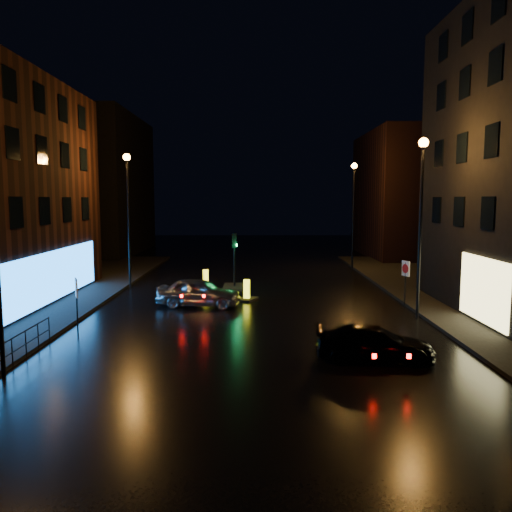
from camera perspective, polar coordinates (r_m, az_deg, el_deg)
The scene contains 14 objects.
ground at distance 18.04m, azimuth -0.45°, elevation -11.52°, with size 120.00×120.00×0.00m, color black.
building_far_left at distance 54.60m, azimuth -17.42°, elevation 7.72°, with size 8.00×16.00×14.00m, color black.
building_far_right at distance 51.36m, azimuth 16.88°, elevation 6.71°, with size 8.00×14.00×12.00m, color black.
street_lamp_lfar at distance 32.14m, azimuth -14.43°, elevation 6.28°, with size 0.44×0.44×8.37m.
street_lamp_rnear at distance 24.40m, azimuth 18.39°, elevation 6.13°, with size 0.44×0.44×8.37m.
street_lamp_rfar at distance 39.90m, azimuth 11.09°, elevation 6.37°, with size 0.44×0.44×8.37m.
traffic_signal at distance 31.59m, azimuth -2.47°, elevation -2.74°, with size 1.40×2.40×3.45m.
guard_railing at distance 18.71m, azimuth -26.13°, elevation -9.18°, with size 0.05×6.04×1.00m.
silver_hatchback at distance 26.31m, azimuth -6.55°, elevation -4.14°, with size 1.75×4.35×1.48m, color #AAAEB2.
dark_sedan at distance 18.07m, azimuth 13.37°, elevation -9.70°, with size 1.67×4.10×1.19m, color black.
bollard_near at distance 27.77m, azimuth -1.07°, elevation -4.55°, with size 1.35×1.57×1.16m.
bollard_far at distance 31.99m, azimuth -5.77°, elevation -3.12°, with size 1.32×1.53×1.13m.
road_sign_left at distance 21.87m, azimuth -19.83°, elevation -3.96°, with size 0.28×0.54×2.34m.
road_sign_right at distance 26.92m, azimuth 16.72°, elevation -1.82°, with size 0.27×0.56×2.42m.
Camera 1 is at (0.11, -17.15, 5.59)m, focal length 35.00 mm.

